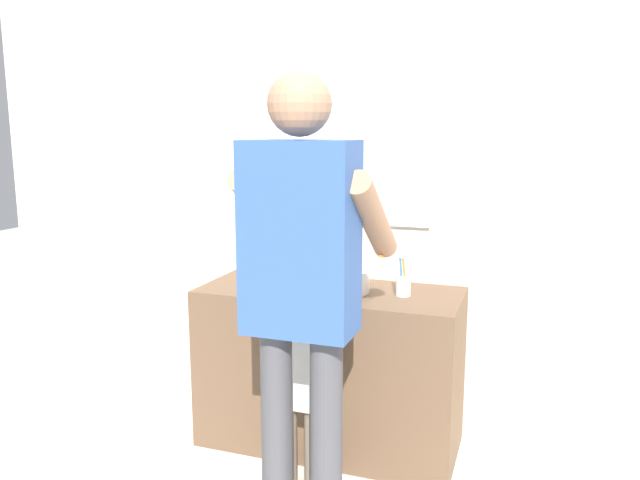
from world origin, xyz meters
name	(u,v)px	position (x,y,z in m)	size (l,w,h in m)	color
ground_plane	(309,471)	(0.00, 0.00, 0.00)	(14.00, 14.00, 0.00)	silver
back_wall	(350,172)	(0.00, 0.62, 1.35)	(4.40, 0.10, 2.70)	beige
vanity_cabinet	(330,367)	(0.00, 0.30, 0.40)	(1.27, 0.54, 0.80)	brown
sink_basin	(329,279)	(0.00, 0.28, 0.86)	(0.39, 0.39, 0.11)	silver
faucet	(343,264)	(0.00, 0.52, 0.88)	(0.18, 0.14, 0.18)	#B7BABF
toothbrush_cup	(403,284)	(0.36, 0.30, 0.85)	(0.07, 0.07, 0.21)	silver
child_toddler	(301,382)	(0.00, -0.10, 0.48)	(0.25, 0.25, 0.81)	#6B5B4C
adult_parent	(302,267)	(0.11, -0.38, 1.07)	(0.55, 0.58, 1.77)	#47474C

